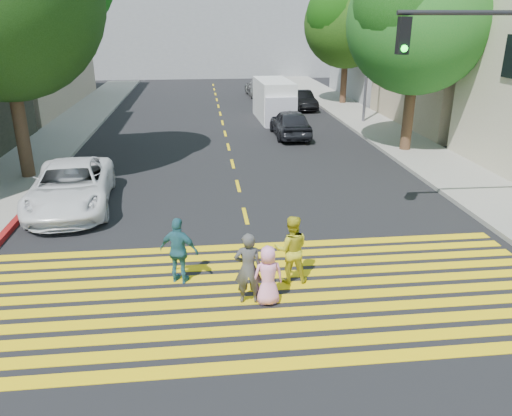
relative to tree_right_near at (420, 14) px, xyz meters
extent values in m
plane|color=black|center=(-8.09, -13.20, -5.96)|extent=(120.00, 120.00, 0.00)
cube|color=gray|center=(-16.59, 8.80, -5.88)|extent=(3.00, 40.00, 0.15)
cube|color=gray|center=(0.41, 1.80, -5.88)|extent=(3.00, 60.00, 0.15)
cube|color=maroon|center=(-14.99, -7.20, -5.88)|extent=(0.20, 8.00, 0.16)
cube|color=yellow|center=(-8.09, -14.40, -5.95)|extent=(13.40, 0.35, 0.01)
cube|color=yellow|center=(-8.09, -13.85, -5.95)|extent=(13.40, 0.35, 0.01)
cube|color=yellow|center=(-8.09, -13.30, -5.95)|extent=(13.40, 0.35, 0.01)
cube|color=yellow|center=(-8.09, -12.75, -5.95)|extent=(13.40, 0.35, 0.01)
cube|color=yellow|center=(-8.09, -12.20, -5.95)|extent=(13.40, 0.35, 0.01)
cube|color=yellow|center=(-8.09, -11.65, -5.95)|extent=(13.40, 0.35, 0.01)
cube|color=yellow|center=(-8.09, -11.10, -5.95)|extent=(13.40, 0.35, 0.01)
cube|color=yellow|center=(-8.09, -10.55, -5.95)|extent=(13.40, 0.35, 0.01)
cube|color=yellow|center=(-8.09, -10.00, -5.95)|extent=(13.40, 0.35, 0.01)
cube|color=yellow|center=(-8.09, -9.45, -5.95)|extent=(13.40, 0.35, 0.01)
cube|color=yellow|center=(-8.09, -7.20, -5.95)|extent=(0.12, 1.40, 0.01)
cube|color=yellow|center=(-8.09, -4.20, -5.95)|extent=(0.12, 1.40, 0.01)
cube|color=yellow|center=(-8.09, -1.20, -5.95)|extent=(0.12, 1.40, 0.01)
cube|color=yellow|center=(-8.09, 1.80, -5.95)|extent=(0.12, 1.40, 0.01)
cube|color=yellow|center=(-8.09, 4.80, -5.95)|extent=(0.12, 1.40, 0.01)
cube|color=yellow|center=(-8.09, 7.80, -5.95)|extent=(0.12, 1.40, 0.01)
cube|color=yellow|center=(-8.09, 10.80, -5.95)|extent=(0.12, 1.40, 0.01)
cube|color=yellow|center=(-8.09, 13.80, -5.95)|extent=(0.12, 1.40, 0.01)
cube|color=yellow|center=(-8.09, 16.80, -5.95)|extent=(0.12, 1.40, 0.01)
cube|color=yellow|center=(-8.09, 19.80, -5.95)|extent=(0.12, 1.40, 0.01)
cube|color=yellow|center=(-8.09, 22.80, -5.95)|extent=(0.12, 1.40, 0.01)
cube|color=yellow|center=(-8.09, 25.80, -5.95)|extent=(0.12, 1.40, 0.01)
cube|color=tan|center=(6.91, 5.80, -0.96)|extent=(10.00, 10.00, 10.00)
cube|color=gray|center=(6.91, 16.80, -0.96)|extent=(10.00, 10.00, 10.00)
cube|color=gray|center=(-8.09, 34.80, 0.04)|extent=(30.00, 8.00, 12.00)
cylinder|color=#35211D|center=(-15.99, -2.50, -4.12)|extent=(0.60, 0.60, 3.67)
cylinder|color=#45291C|center=(-0.06, -0.07, -4.35)|extent=(0.62, 0.62, 3.21)
sphere|color=#16621D|center=(-0.06, -0.07, -0.33)|extent=(7.93, 7.93, 6.05)
sphere|color=#154710|center=(0.92, 0.71, 0.58)|extent=(5.95, 5.95, 4.54)
sphere|color=#0A3F07|center=(-0.95, -0.68, 0.28)|extent=(5.55, 5.55, 4.23)
cylinder|color=#492B24|center=(0.78, 13.52, -4.42)|extent=(0.56, 0.56, 3.08)
sphere|color=black|center=(0.78, 13.52, -0.53)|extent=(7.66, 7.66, 5.87)
sphere|color=black|center=(1.76, 14.23, 0.35)|extent=(5.74, 5.74, 4.40)
sphere|color=#113B06|center=(-0.10, 12.95, 0.06)|extent=(5.36, 5.36, 4.11)
imported|color=#424243|center=(-8.49, -12.22, -5.15)|extent=(0.61, 0.42, 1.62)
imported|color=gold|center=(-7.41, -11.41, -5.14)|extent=(0.84, 0.68, 1.63)
imported|color=#F696C9|center=(-8.07, -12.33, -5.29)|extent=(0.69, 0.48, 1.34)
imported|color=#2A6779|center=(-9.98, -11.17, -5.16)|extent=(1.01, 0.71, 1.59)
imported|color=white|center=(-13.60, -5.85, -5.23)|extent=(2.90, 5.47, 1.46)
imported|color=black|center=(-4.77, 3.65, -5.24)|extent=(1.75, 4.24, 1.44)
imported|color=gray|center=(-4.66, 18.31, -5.29)|extent=(2.08, 4.69, 1.34)
imported|color=black|center=(-2.53, 11.88, -5.34)|extent=(1.62, 3.86, 1.24)
cube|color=silver|center=(-4.94, 8.52, -4.78)|extent=(2.04, 4.76, 2.35)
cube|color=silver|center=(-4.88, 6.45, -5.11)|extent=(1.82, 1.19, 1.69)
cylinder|color=black|center=(-5.64, 6.80, -5.63)|extent=(0.26, 0.67, 0.66)
cylinder|color=black|center=(-4.14, 6.85, -5.63)|extent=(0.26, 0.67, 0.66)
cylinder|color=black|center=(-5.75, 10.19, -5.63)|extent=(0.26, 0.67, 0.66)
cylinder|color=black|center=(-4.25, 10.24, -5.63)|extent=(0.26, 0.67, 0.66)
cylinder|color=#28272A|center=(-2.42, -9.17, -0.05)|extent=(4.22, 0.22, 0.13)
cube|color=black|center=(-4.32, -9.13, -0.58)|extent=(0.28, 0.28, 0.89)
sphere|color=#0AF620|center=(-4.33, -9.28, -0.87)|extent=(0.17, 0.17, 0.17)
cylinder|color=slate|center=(0.11, 6.64, -1.38)|extent=(0.19, 0.19, 9.15)
camera|label=1|loc=(-9.36, -21.62, -0.18)|focal=35.00mm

